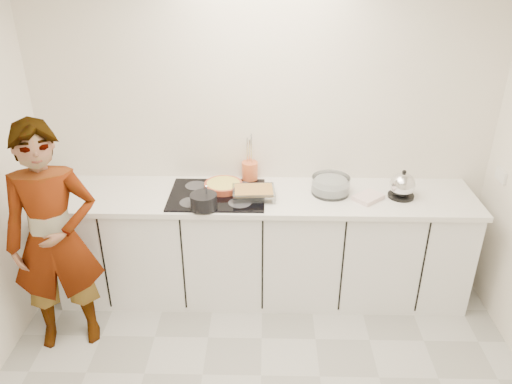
{
  "coord_description": "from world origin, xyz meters",
  "views": [
    {
      "loc": [
        0.02,
        -2.11,
        2.65
      ],
      "look_at": [
        -0.05,
        1.05,
        1.05
      ],
      "focal_mm": 35.0,
      "sensor_mm": 36.0,
      "label": 1
    }
  ],
  "objects_px": {
    "utensil_crock": "(250,171)",
    "cook": "(54,240)",
    "saucepan": "(204,201)",
    "baking_dish": "(254,192)",
    "kettle": "(402,186)",
    "hob": "(217,195)",
    "mixing_bowl": "(331,186)",
    "tart_dish": "(223,185)"
  },
  "relations": [
    {
      "from": "utensil_crock",
      "to": "cook",
      "type": "height_order",
      "value": "cook"
    },
    {
      "from": "saucepan",
      "to": "utensil_crock",
      "type": "height_order",
      "value": "saucepan"
    },
    {
      "from": "saucepan",
      "to": "baking_dish",
      "type": "bearing_deg",
      "value": 28.29
    },
    {
      "from": "baking_dish",
      "to": "kettle",
      "type": "distance_m",
      "value": 1.12
    },
    {
      "from": "hob",
      "to": "cook",
      "type": "distance_m",
      "value": 1.19
    },
    {
      "from": "baking_dish",
      "to": "mixing_bowl",
      "type": "height_order",
      "value": "mixing_bowl"
    },
    {
      "from": "saucepan",
      "to": "utensil_crock",
      "type": "xyz_separation_m",
      "value": [
        0.32,
        0.5,
        0.01
      ]
    },
    {
      "from": "saucepan",
      "to": "cook",
      "type": "distance_m",
      "value": 1.04
    },
    {
      "from": "mixing_bowl",
      "to": "hob",
      "type": "bearing_deg",
      "value": -176.08
    },
    {
      "from": "hob",
      "to": "baking_dish",
      "type": "xyz_separation_m",
      "value": [
        0.28,
        -0.03,
        0.04
      ]
    },
    {
      "from": "baking_dish",
      "to": "cook",
      "type": "xyz_separation_m",
      "value": [
        -1.33,
        -0.52,
        -0.12
      ]
    },
    {
      "from": "tart_dish",
      "to": "saucepan",
      "type": "bearing_deg",
      "value": -109.99
    },
    {
      "from": "tart_dish",
      "to": "kettle",
      "type": "xyz_separation_m",
      "value": [
        1.35,
        -0.09,
        0.05
      ]
    },
    {
      "from": "kettle",
      "to": "cook",
      "type": "relative_size",
      "value": 0.15
    },
    {
      "from": "hob",
      "to": "tart_dish",
      "type": "height_order",
      "value": "tart_dish"
    },
    {
      "from": "baking_dish",
      "to": "mixing_bowl",
      "type": "xyz_separation_m",
      "value": [
        0.59,
        0.09,
        0.01
      ]
    },
    {
      "from": "kettle",
      "to": "cook",
      "type": "height_order",
      "value": "cook"
    },
    {
      "from": "mixing_bowl",
      "to": "utensil_crock",
      "type": "relative_size",
      "value": 1.88
    },
    {
      "from": "tart_dish",
      "to": "baking_dish",
      "type": "distance_m",
      "value": 0.27
    },
    {
      "from": "tart_dish",
      "to": "saucepan",
      "type": "height_order",
      "value": "saucepan"
    },
    {
      "from": "hob",
      "to": "tart_dish",
      "type": "distance_m",
      "value": 0.11
    },
    {
      "from": "tart_dish",
      "to": "utensil_crock",
      "type": "bearing_deg",
      "value": 42.2
    },
    {
      "from": "mixing_bowl",
      "to": "kettle",
      "type": "xyz_separation_m",
      "value": [
        0.53,
        -0.05,
        0.03
      ]
    },
    {
      "from": "baking_dish",
      "to": "mixing_bowl",
      "type": "relative_size",
      "value": 1.1
    },
    {
      "from": "utensil_crock",
      "to": "cook",
      "type": "relative_size",
      "value": 0.09
    },
    {
      "from": "baking_dish",
      "to": "kettle",
      "type": "relative_size",
      "value": 1.34
    },
    {
      "from": "mixing_bowl",
      "to": "tart_dish",
      "type": "bearing_deg",
      "value": 177.49
    },
    {
      "from": "hob",
      "to": "saucepan",
      "type": "relative_size",
      "value": 3.46
    },
    {
      "from": "saucepan",
      "to": "utensil_crock",
      "type": "distance_m",
      "value": 0.59
    },
    {
      "from": "hob",
      "to": "mixing_bowl",
      "type": "xyz_separation_m",
      "value": [
        0.86,
        0.06,
        0.06
      ]
    },
    {
      "from": "tart_dish",
      "to": "hob",
      "type": "bearing_deg",
      "value": -113.0
    },
    {
      "from": "hob",
      "to": "cook",
      "type": "bearing_deg",
      "value": -152.51
    },
    {
      "from": "saucepan",
      "to": "baking_dish",
      "type": "distance_m",
      "value": 0.4
    },
    {
      "from": "utensil_crock",
      "to": "cook",
      "type": "distance_m",
      "value": 1.54
    },
    {
      "from": "baking_dish",
      "to": "utensil_crock",
      "type": "bearing_deg",
      "value": 97.14
    },
    {
      "from": "mixing_bowl",
      "to": "utensil_crock",
      "type": "distance_m",
      "value": 0.66
    },
    {
      "from": "tart_dish",
      "to": "baking_dish",
      "type": "bearing_deg",
      "value": -27.96
    },
    {
      "from": "hob",
      "to": "utensil_crock",
      "type": "distance_m",
      "value": 0.37
    },
    {
      "from": "mixing_bowl",
      "to": "utensil_crock",
      "type": "bearing_deg",
      "value": 160.79
    },
    {
      "from": "hob",
      "to": "tart_dish",
      "type": "xyz_separation_m",
      "value": [
        0.04,
        0.1,
        0.03
      ]
    },
    {
      "from": "saucepan",
      "to": "hob",
      "type": "bearing_deg",
      "value": 71.35
    },
    {
      "from": "saucepan",
      "to": "mixing_bowl",
      "type": "relative_size",
      "value": 0.7
    }
  ]
}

